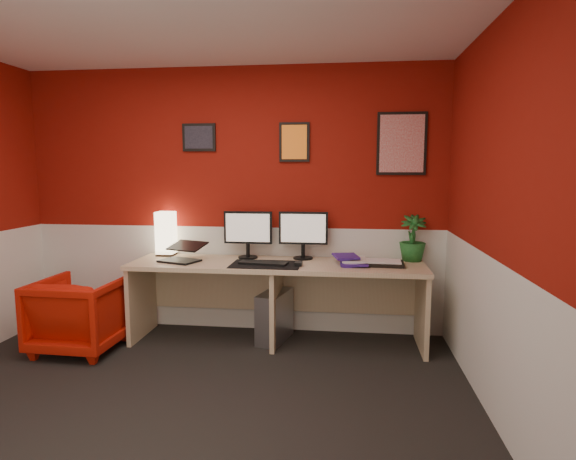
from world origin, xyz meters
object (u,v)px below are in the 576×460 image
Objects in this scene: shoji_lamp at (166,235)px; armchair at (81,314)px; laptop at (179,250)px; monitor_left at (248,227)px; pc_tower at (275,316)px; desk at (277,303)px; zen_tray at (383,263)px; potted_plant at (413,238)px; monitor_right at (303,228)px.

shoji_lamp reaches higher than armchair.
monitor_left is (0.57, 0.25, 0.18)m from laptop.
pc_tower is (0.84, 0.11, -0.61)m from laptop.
monitor_left reaches higher than desk.
zen_tray reaches higher than desk.
monitor_left is at bearing -177.98° from potted_plant.
zen_tray is 0.41m from potted_plant.
potted_plant is (2.31, 0.00, 0.01)m from shoji_lamp.
zen_tray is at bearing -169.94° from armchair.
potted_plant is at bearing -166.23° from armchair.
desk is 1.00m from zen_tray.
desk is at bearing -165.42° from armchair.
pc_tower is at bearing -145.94° from monitor_right.
shoji_lamp is at bearing 173.63° from zen_tray.
monitor_right reaches higher than armchair.
potted_plant is (2.07, 0.30, 0.10)m from laptop.
shoji_lamp reaches higher than laptop.
potted_plant is 0.92× the size of pc_tower.
shoji_lamp is 0.69× the size of monitor_right.
pc_tower is (0.27, -0.14, -0.80)m from monitor_left.
armchair is at bearing -162.57° from monitor_right.
shoji_lamp is at bearing 179.00° from monitor_right.
shoji_lamp is at bearing -179.88° from potted_plant.
pc_tower is (-1.23, -0.19, -0.71)m from potted_plant.
laptop is 0.65m from monitor_left.
monitor_right reaches higher than zen_tray.
pc_tower is at bearing -163.80° from armchair.
monitor_right reaches higher than desk.
laptop is 0.47× the size of armchair.
monitor_right reaches higher than shoji_lamp.
potted_plant reaches higher than armchair.
potted_plant reaches higher than laptop.
shoji_lamp is 1.14× the size of zen_tray.
desk is 0.99m from laptop.
laptop is at bearing -175.58° from desk.
armchair is (-2.58, -0.38, -0.43)m from zen_tray.
desk reaches higher than armchair.
shoji_lamp is 0.89× the size of pc_tower.
desk is 0.15m from pc_tower.
monitor_left is 1.29× the size of pc_tower.
pc_tower is (-0.03, 0.04, -0.14)m from desk.
shoji_lamp is 0.81m from monitor_left.
zen_tray is 0.50× the size of armchair.
monitor_left is at bearing -155.86° from armchair.
laptop is at bearing -156.53° from monitor_left.
armchair is at bearing -137.96° from laptop.
desk is 7.88× the size of laptop.
zen_tray is (0.71, -0.20, -0.28)m from monitor_right.
potted_plant is 1.43m from pc_tower.
shoji_lamp is at bearing 176.61° from monitor_left.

